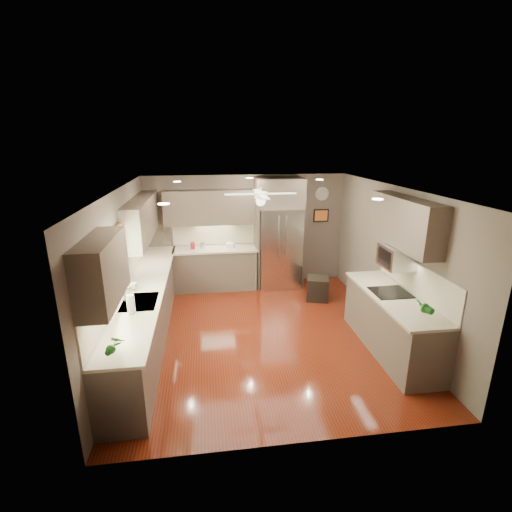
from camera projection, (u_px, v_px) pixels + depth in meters
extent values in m
plane|color=#461409|center=(263.00, 333.00, 6.48)|extent=(5.00, 5.00, 0.00)
plane|color=white|center=(264.00, 189.00, 5.74)|extent=(5.00, 5.00, 0.00)
plane|color=brown|center=(246.00, 230.00, 8.47)|extent=(4.50, 0.00, 4.50)
plane|color=brown|center=(302.00, 344.00, 3.75)|extent=(4.50, 0.00, 4.50)
plane|color=brown|center=(122.00, 272.00, 5.82)|extent=(0.00, 5.00, 5.00)
plane|color=brown|center=(391.00, 259.00, 6.41)|extent=(0.00, 5.00, 5.00)
cylinder|color=maroon|center=(193.00, 246.00, 8.09)|extent=(0.11, 0.11, 0.15)
cylinder|color=silver|center=(202.00, 245.00, 8.14)|extent=(0.12, 0.12, 0.15)
imported|color=white|center=(134.00, 285.00, 5.88)|extent=(0.09, 0.09, 0.17)
imported|color=#1B611C|center=(115.00, 345.00, 4.00)|extent=(0.20, 0.15, 0.34)
imported|color=#1B611C|center=(424.00, 307.00, 4.94)|extent=(0.20, 0.18, 0.30)
imported|color=beige|center=(230.00, 247.00, 8.21)|extent=(0.21, 0.21, 0.05)
cube|color=#4C4037|center=(147.00, 312.00, 6.24)|extent=(0.60, 4.70, 0.90)
cube|color=beige|center=(146.00, 286.00, 6.10)|extent=(0.65, 4.70, 0.04)
cube|color=#BFB89D|center=(125.00, 271.00, 5.97)|extent=(0.02, 4.70, 0.50)
cube|color=#4C4037|center=(216.00, 269.00, 8.33)|extent=(1.85, 0.60, 0.90)
cube|color=beige|center=(215.00, 249.00, 8.18)|extent=(1.85, 0.65, 0.04)
cube|color=#BFB89D|center=(214.00, 234.00, 8.38)|extent=(1.85, 0.02, 0.50)
cube|color=#4C4037|center=(102.00, 270.00, 4.15)|extent=(0.33, 1.20, 0.75)
cube|color=#4C4037|center=(142.00, 219.00, 6.89)|extent=(0.33, 2.40, 0.75)
cube|color=#4C4037|center=(214.00, 207.00, 8.05)|extent=(2.15, 0.33, 0.75)
cube|color=#4C4037|center=(404.00, 222.00, 5.63)|extent=(0.33, 1.70, 0.75)
cube|color=#BFF2B2|center=(113.00, 263.00, 5.26)|extent=(0.01, 1.00, 0.80)
cube|color=brown|center=(112.00, 234.00, 5.13)|extent=(0.05, 1.12, 0.06)
cube|color=brown|center=(119.00, 291.00, 5.39)|extent=(0.05, 1.12, 0.06)
cube|color=brown|center=(106.00, 276.00, 4.76)|extent=(0.05, 0.06, 0.80)
cube|color=brown|center=(123.00, 253.00, 5.76)|extent=(0.05, 0.06, 0.80)
cube|color=silver|center=(140.00, 302.00, 5.48)|extent=(0.50, 0.70, 0.03)
cube|color=#262626|center=(140.00, 305.00, 5.49)|extent=(0.44, 0.62, 0.05)
cylinder|color=silver|center=(125.00, 295.00, 5.42)|extent=(0.02, 0.02, 0.24)
cylinder|color=silver|center=(128.00, 288.00, 5.39)|extent=(0.16, 0.02, 0.02)
cube|color=silver|center=(279.00, 248.00, 8.33)|extent=(0.92, 0.72, 1.82)
cube|color=black|center=(282.00, 263.00, 8.08)|extent=(0.88, 0.02, 0.02)
cube|color=black|center=(282.00, 237.00, 7.90)|extent=(0.01, 0.02, 1.00)
cylinder|color=silver|center=(279.00, 237.00, 7.86)|extent=(0.02, 0.02, 0.90)
cylinder|color=silver|center=(286.00, 237.00, 7.88)|extent=(0.02, 0.02, 0.90)
cube|color=#4C4037|center=(279.00, 193.00, 8.02)|extent=(1.04, 0.60, 0.63)
cube|color=#4C4037|center=(257.00, 248.00, 8.32)|extent=(0.06, 0.60, 1.82)
cube|color=#4C4037|center=(300.00, 246.00, 8.45)|extent=(0.06, 0.60, 1.82)
cube|color=#4C4037|center=(391.00, 324.00, 5.85)|extent=(0.65, 2.20, 0.90)
cube|color=beige|center=(393.00, 297.00, 5.70)|extent=(0.70, 2.20, 0.04)
cube|color=#BFB89D|center=(416.00, 278.00, 5.66)|extent=(0.02, 2.20, 0.50)
cube|color=black|center=(390.00, 292.00, 5.79)|extent=(0.56, 0.52, 0.01)
cube|color=silver|center=(397.00, 257.00, 5.79)|extent=(0.42, 0.55, 0.34)
cube|color=black|center=(384.00, 257.00, 5.76)|extent=(0.02, 0.40, 0.26)
cylinder|color=white|center=(261.00, 189.00, 6.03)|extent=(0.03, 0.03, 0.08)
cylinder|color=white|center=(261.00, 195.00, 6.06)|extent=(0.22, 0.22, 0.10)
sphere|color=white|center=(261.00, 201.00, 6.09)|extent=(0.16, 0.16, 0.16)
cube|color=white|center=(282.00, 194.00, 6.10)|extent=(0.48, 0.11, 0.01)
cube|color=white|center=(258.00, 191.00, 6.39)|extent=(0.11, 0.48, 0.01)
cube|color=white|center=(239.00, 194.00, 6.01)|extent=(0.48, 0.11, 0.01)
cube|color=white|center=(264.00, 197.00, 5.73)|extent=(0.11, 0.48, 0.01)
cylinder|color=white|center=(177.00, 182.00, 6.78)|extent=(0.14, 0.14, 0.01)
cylinder|color=white|center=(320.00, 180.00, 7.14)|extent=(0.14, 0.14, 0.01)
cylinder|color=white|center=(164.00, 204.00, 4.42)|extent=(0.14, 0.14, 0.01)
cylinder|color=white|center=(378.00, 199.00, 4.77)|extent=(0.14, 0.14, 0.01)
cylinder|color=white|center=(250.00, 178.00, 7.44)|extent=(0.14, 0.14, 0.01)
cylinder|color=white|center=(322.00, 194.00, 8.45)|extent=(0.30, 0.03, 0.30)
cylinder|color=silver|center=(322.00, 194.00, 8.44)|extent=(0.29, 0.00, 0.29)
cube|color=black|center=(321.00, 215.00, 8.59)|extent=(0.36, 0.03, 0.30)
cube|color=orange|center=(321.00, 216.00, 8.58)|extent=(0.30, 0.01, 0.24)
cube|color=black|center=(318.00, 289.00, 7.80)|extent=(0.55, 0.55, 0.50)
cube|color=black|center=(318.00, 279.00, 7.73)|extent=(0.52, 0.52, 0.03)
cylinder|color=white|center=(131.00, 304.00, 5.08)|extent=(0.11, 0.11, 0.26)
cylinder|color=silver|center=(131.00, 303.00, 5.08)|extent=(0.02, 0.02, 0.28)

